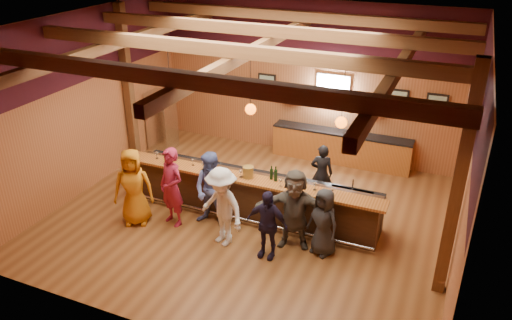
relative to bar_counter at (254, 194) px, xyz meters
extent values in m
plane|color=brown|center=(-0.02, -0.15, -0.52)|extent=(9.00, 9.00, 0.00)
cube|color=#965029|center=(-0.02, 3.85, 1.73)|extent=(9.00, 0.04, 4.50)
cube|color=#965029|center=(-0.02, -4.15, 1.73)|extent=(9.00, 0.04, 4.50)
cube|color=#965029|center=(-4.52, -0.15, 1.73)|extent=(0.04, 8.00, 4.50)
cube|color=#965029|center=(4.48, -0.15, 1.73)|extent=(0.04, 8.00, 4.50)
cube|color=brown|center=(-0.02, -0.15, 3.98)|extent=(9.00, 8.00, 0.04)
cube|color=#350E16|center=(-0.02, 3.83, 3.13)|extent=(9.00, 0.01, 1.70)
cube|color=#350E16|center=(-4.50, -0.15, 3.13)|extent=(0.01, 8.00, 1.70)
cube|color=#350E16|center=(4.46, -0.15, 3.13)|extent=(0.01, 8.00, 1.70)
cube|color=#502F17|center=(-4.37, 1.35, 1.73)|extent=(0.22, 0.22, 4.50)
cube|color=#502F17|center=(4.33, -1.15, 1.73)|extent=(0.22, 0.22, 4.50)
cube|color=#502F17|center=(-0.02, -3.15, 3.68)|extent=(8.80, 0.20, 0.25)
cube|color=#502F17|center=(-0.02, -1.15, 3.68)|extent=(8.80, 0.20, 0.25)
cube|color=#502F17|center=(-0.02, 0.85, 3.68)|extent=(8.80, 0.20, 0.25)
cube|color=#502F17|center=(-0.02, 2.85, 3.68)|extent=(8.80, 0.20, 0.25)
cube|color=#502F17|center=(-3.02, -0.15, 3.43)|extent=(0.18, 7.80, 0.22)
cube|color=#502F17|center=(-0.02, -0.15, 3.43)|extent=(0.18, 7.80, 0.22)
cube|color=#502F17|center=(2.98, -0.15, 3.43)|extent=(0.18, 7.80, 0.22)
cube|color=black|center=(-0.02, -0.15, 0.00)|extent=(6.00, 0.60, 1.05)
cube|color=brown|center=(-0.02, -0.33, 0.56)|extent=(6.30, 0.50, 0.06)
cube|color=black|center=(-0.02, 0.23, 0.40)|extent=(6.00, 0.48, 0.05)
cube|color=black|center=(-0.02, 0.23, -0.07)|extent=(6.00, 0.48, 0.90)
cube|color=silver|center=(1.98, 0.23, 0.36)|extent=(0.45, 0.40, 0.14)
cube|color=silver|center=(2.48, 0.23, 0.36)|extent=(0.45, 0.40, 0.14)
cylinder|color=silver|center=(-0.02, -0.57, -0.37)|extent=(6.00, 0.06, 0.06)
cube|color=brown|center=(1.18, 3.57, -0.07)|extent=(4.00, 0.50, 0.90)
cube|color=black|center=(1.18, 3.57, 0.40)|extent=(4.00, 0.52, 0.05)
cube|color=silver|center=(0.78, 3.80, 1.53)|extent=(0.95, 0.08, 0.95)
cube|color=white|center=(0.78, 3.75, 1.53)|extent=(0.78, 0.01, 0.78)
cube|color=black|center=(-1.22, 3.79, 1.58)|extent=(0.55, 0.04, 0.45)
cube|color=silver|center=(-1.22, 3.77, 1.58)|extent=(0.45, 0.01, 0.35)
cube|color=black|center=(2.58, 3.79, 1.58)|extent=(0.55, 0.04, 0.45)
cube|color=silver|center=(2.58, 3.77, 1.58)|extent=(0.45, 0.01, 0.35)
cube|color=black|center=(3.58, 3.79, 1.58)|extent=(0.55, 0.04, 0.45)
cube|color=silver|center=(3.58, 3.77, 1.58)|extent=(0.45, 0.01, 0.35)
cube|color=brown|center=(-0.42, 3.73, 1.03)|extent=(0.60, 0.18, 0.04)
cylinder|color=black|center=(-0.62, 3.73, 1.18)|extent=(0.07, 0.07, 0.26)
cylinder|color=black|center=(-0.42, 3.73, 1.18)|extent=(0.07, 0.07, 0.26)
cylinder|color=black|center=(-0.22, 3.73, 1.18)|extent=(0.07, 0.07, 0.26)
cube|color=brown|center=(1.98, 3.73, 1.03)|extent=(0.60, 0.18, 0.04)
cylinder|color=black|center=(1.78, 3.73, 1.18)|extent=(0.07, 0.07, 0.26)
cylinder|color=black|center=(1.98, 3.73, 1.18)|extent=(0.07, 0.07, 0.26)
cylinder|color=black|center=(2.18, 3.73, 1.18)|extent=(0.07, 0.07, 0.26)
cylinder|color=black|center=(-2.02, -0.15, 2.80)|extent=(0.01, 0.01, 1.25)
sphere|color=#F65D0C|center=(-2.02, -0.15, 2.18)|extent=(0.24, 0.24, 0.24)
cylinder|color=black|center=(-0.02, -0.15, 2.80)|extent=(0.01, 0.01, 1.25)
sphere|color=#F65D0C|center=(-0.02, -0.15, 2.18)|extent=(0.24, 0.24, 0.24)
cylinder|color=black|center=(1.98, -0.15, 2.80)|extent=(0.01, 0.01, 1.25)
sphere|color=#F65D0C|center=(1.98, -0.15, 2.18)|extent=(0.24, 0.24, 0.24)
cube|color=silver|center=(-4.12, 2.45, 0.38)|extent=(0.70, 0.70, 1.80)
imported|color=#C06F12|center=(-2.37, -1.43, 0.40)|extent=(1.07, 0.92, 1.84)
imported|color=maroon|center=(-1.55, -1.12, 0.42)|extent=(0.80, 0.65, 1.89)
imported|color=#505FA0|center=(-0.67, -0.82, 0.38)|extent=(0.89, 0.70, 1.81)
imported|color=silver|center=(-0.15, -1.40, 0.38)|extent=(1.34, 1.06, 1.81)
imported|color=#1F1831|center=(0.91, -1.45, 0.25)|extent=(0.91, 0.40, 1.54)
imported|color=#524B41|center=(1.30, -0.88, 0.38)|extent=(1.75, 0.89, 1.81)
imported|color=#252527|center=(1.95, -0.89, 0.23)|extent=(0.87, 0.74, 1.51)
imported|color=black|center=(1.29, 1.20, 0.24)|extent=(0.62, 0.47, 1.53)
cylinder|color=brown|center=(-0.02, -0.29, 0.72)|extent=(0.24, 0.24, 0.27)
cylinder|color=black|center=(0.50, -0.17, 0.71)|extent=(0.07, 0.07, 0.24)
cylinder|color=black|center=(0.50, -0.17, 0.88)|extent=(0.02, 0.02, 0.08)
cylinder|color=black|center=(0.61, -0.21, 0.72)|extent=(0.08, 0.08, 0.27)
cylinder|color=black|center=(0.61, -0.21, 0.90)|extent=(0.03, 0.03, 0.09)
cylinder|color=silver|center=(-2.49, -0.26, 0.59)|extent=(0.07, 0.07, 0.01)
cylinder|color=silver|center=(-2.49, -0.26, 0.65)|extent=(0.01, 0.01, 0.10)
sphere|color=silver|center=(-2.49, -0.26, 0.73)|extent=(0.08, 0.08, 0.08)
cylinder|color=silver|center=(-2.13, -0.36, 0.59)|extent=(0.07, 0.07, 0.01)
cylinder|color=silver|center=(-2.13, -0.36, 0.64)|extent=(0.01, 0.01, 0.09)
sphere|color=silver|center=(-2.13, -0.36, 0.72)|extent=(0.07, 0.07, 0.07)
cylinder|color=silver|center=(-1.49, -0.25, 0.59)|extent=(0.07, 0.07, 0.01)
cylinder|color=silver|center=(-1.49, -0.25, 0.64)|extent=(0.01, 0.01, 0.10)
sphere|color=silver|center=(-1.49, -0.25, 0.72)|extent=(0.08, 0.08, 0.08)
cylinder|color=silver|center=(-1.15, -0.34, 0.59)|extent=(0.08, 0.08, 0.01)
cylinder|color=silver|center=(-1.15, -0.34, 0.65)|extent=(0.01, 0.01, 0.11)
sphere|color=silver|center=(-1.15, -0.34, 0.74)|extent=(0.09, 0.09, 0.09)
cylinder|color=silver|center=(-0.18, -0.35, 0.59)|extent=(0.07, 0.07, 0.01)
cylinder|color=silver|center=(-0.18, -0.35, 0.65)|extent=(0.01, 0.01, 0.10)
sphere|color=silver|center=(-0.18, -0.35, 0.73)|extent=(0.08, 0.08, 0.08)
cylinder|color=silver|center=(0.81, -0.42, 0.59)|extent=(0.08, 0.08, 0.01)
cylinder|color=silver|center=(0.81, -0.42, 0.65)|extent=(0.01, 0.01, 0.11)
sphere|color=silver|center=(0.81, -0.42, 0.74)|extent=(0.09, 0.09, 0.09)
cylinder|color=silver|center=(1.55, -0.27, 0.59)|extent=(0.07, 0.07, 0.01)
cylinder|color=silver|center=(1.55, -0.27, 0.65)|extent=(0.01, 0.01, 0.10)
sphere|color=silver|center=(1.55, -0.27, 0.74)|extent=(0.08, 0.08, 0.08)
cylinder|color=silver|center=(1.95, -0.33, 0.59)|extent=(0.06, 0.06, 0.01)
cylinder|color=silver|center=(1.95, -0.33, 0.64)|extent=(0.01, 0.01, 0.09)
sphere|color=silver|center=(1.95, -0.33, 0.72)|extent=(0.07, 0.07, 0.07)
camera|label=1|loc=(4.08, -9.47, 5.85)|focal=35.00mm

